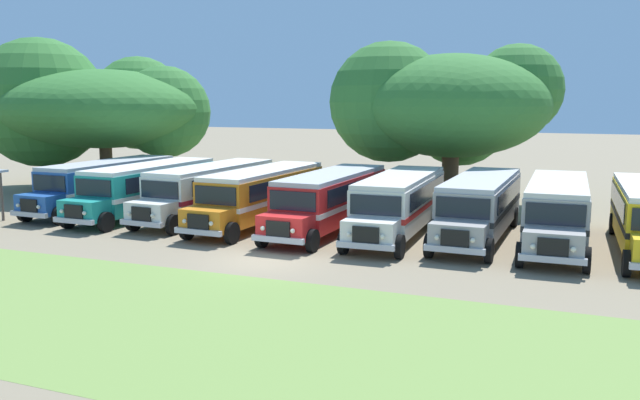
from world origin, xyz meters
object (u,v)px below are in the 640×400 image
object	(u,v)px
parked_bus_slot_5	(400,201)
parked_bus_slot_7	(557,209)
parked_bus_slot_3	(262,193)
parked_bus_slot_2	(210,188)
secondary_tree	(96,106)
parked_bus_slot_4	(330,198)
parked_bus_slot_6	(480,204)
broad_shade_tree	(445,105)
parked_bus_slot_0	(107,183)
parked_bus_slot_1	(148,187)

from	to	relation	value
parked_bus_slot_5	parked_bus_slot_7	distance (m)	7.10
parked_bus_slot_3	parked_bus_slot_7	xyz separation A→B (m)	(14.43, 0.50, 0.00)
parked_bus_slot_2	secondary_tree	world-z (taller)	secondary_tree
parked_bus_slot_4	parked_bus_slot_6	xyz separation A→B (m)	(7.15, 0.89, 0.00)
parked_bus_slot_2	broad_shade_tree	size ratio (longest dim) A/B	0.79
parked_bus_slot_0	parked_bus_slot_1	world-z (taller)	same
parked_bus_slot_2	parked_bus_slot_5	size ratio (longest dim) A/B	1.00
parked_bus_slot_3	parked_bus_slot_6	world-z (taller)	same
broad_shade_tree	parked_bus_slot_3	bearing A→B (deg)	-123.17
parked_bus_slot_0	parked_bus_slot_1	distance (m)	3.42
parked_bus_slot_1	parked_bus_slot_4	bearing A→B (deg)	90.20
parked_bus_slot_2	parked_bus_slot_3	xyz separation A→B (m)	(3.51, -0.70, 0.00)
parked_bus_slot_3	parked_bus_slot_6	size ratio (longest dim) A/B	1.00
parked_bus_slot_4	broad_shade_tree	size ratio (longest dim) A/B	0.79
parked_bus_slot_4	secondary_tree	xyz separation A→B (m)	(-21.26, 8.33, 4.31)
parked_bus_slot_5	parked_bus_slot_6	distance (m)	3.75
parked_bus_slot_3	parked_bus_slot_6	distance (m)	11.05
parked_bus_slot_1	parked_bus_slot_6	bearing A→B (deg)	93.37
parked_bus_slot_2	parked_bus_slot_5	xyz separation A→B (m)	(10.85, -0.63, 0.00)
parked_bus_slot_4	parked_bus_slot_7	world-z (taller)	same
parked_bus_slot_5	broad_shade_tree	bearing A→B (deg)	179.05
parked_bus_slot_4	parked_bus_slot_6	world-z (taller)	same
parked_bus_slot_6	parked_bus_slot_0	bearing A→B (deg)	-88.68
parked_bus_slot_0	parked_bus_slot_3	world-z (taller)	same
parked_bus_slot_0	parked_bus_slot_3	distance (m)	10.50
parked_bus_slot_6	parked_bus_slot_1	bearing A→B (deg)	-86.74
parked_bus_slot_2	parked_bus_slot_6	xyz separation A→B (m)	(14.54, 0.04, 0.00)
parked_bus_slot_0	parked_bus_slot_5	bearing A→B (deg)	89.85
parked_bus_slot_3	secondary_tree	world-z (taller)	secondary_tree
parked_bus_slot_2	parked_bus_slot_6	size ratio (longest dim) A/B	1.00
parked_bus_slot_6	parked_bus_slot_7	bearing A→B (deg)	86.96
parked_bus_slot_1	parked_bus_slot_7	bearing A→B (deg)	92.38
parked_bus_slot_5	parked_bus_slot_7	world-z (taller)	same
parked_bus_slot_4	parked_bus_slot_0	bearing A→B (deg)	-91.75
secondary_tree	parked_bus_slot_6	bearing A→B (deg)	-14.69
parked_bus_slot_7	parked_bus_slot_6	bearing A→B (deg)	-95.19
parked_bus_slot_7	broad_shade_tree	size ratio (longest dim) A/B	0.78
parked_bus_slot_5	parked_bus_slot_0	bearing A→B (deg)	-93.45
parked_bus_slot_4	parked_bus_slot_3	bearing A→B (deg)	-90.80
parked_bus_slot_4	parked_bus_slot_7	distance (m)	10.57
parked_bus_slot_7	secondary_tree	world-z (taller)	secondary_tree
parked_bus_slot_5	secondary_tree	bearing A→B (deg)	-109.80
parked_bus_slot_0	parked_bus_slot_1	size ratio (longest dim) A/B	1.00
parked_bus_slot_6	broad_shade_tree	xyz separation A→B (m)	(-3.82, 10.30, 4.46)
parked_bus_slot_5	parked_bus_slot_7	bearing A→B (deg)	91.84
parked_bus_slot_3	parked_bus_slot_4	size ratio (longest dim) A/B	1.00
parked_bus_slot_0	secondary_tree	distance (m)	11.11
parked_bus_slot_1	secondary_tree	world-z (taller)	secondary_tree
parked_bus_slot_4	broad_shade_tree	bearing A→B (deg)	164.76
parked_bus_slot_0	parked_bus_slot_5	world-z (taller)	same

